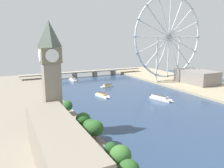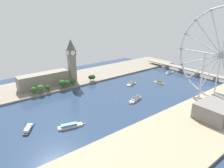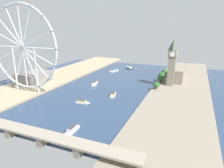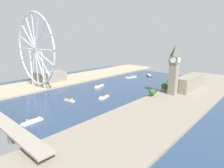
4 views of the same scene
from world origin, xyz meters
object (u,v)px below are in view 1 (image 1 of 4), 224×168
tour_boat_2 (161,98)px  tour_boat_3 (103,95)px  clock_tower (51,75)px  tour_boat_4 (73,79)px  tour_boat_1 (107,86)px  ferris_wheel (169,37)px  riverside_hall (197,77)px  parliament_block (58,148)px  river_bridge (85,72)px

tour_boat_2 → tour_boat_3: bearing=-145.5°
clock_tower → tour_boat_4: size_ratio=2.92×
tour_boat_1 → ferris_wheel: bearing=169.5°
tour_boat_2 → tour_boat_4: bearing=-177.5°
ferris_wheel → tour_boat_4: 171.02m
ferris_wheel → riverside_hall: 74.88m
tour_boat_4 → tour_boat_3: bearing=177.9°
parliament_block → tour_boat_1: parliament_block is taller
ferris_wheel → river_bridge: 161.72m
tour_boat_2 → tour_boat_4: size_ratio=1.16×
tour_boat_1 → tour_boat_4: bearing=-74.0°
tour_boat_3 → clock_tower: bearing=-57.0°
parliament_block → ferris_wheel: (216.61, 172.24, 56.72)m
ferris_wheel → river_bridge: bearing=134.7°
ferris_wheel → riverside_hall: bearing=-57.6°
clock_tower → tour_boat_2: clock_tower is taller
clock_tower → tour_boat_3: (75.44, 81.00, -42.20)m
tour_boat_1 → tour_boat_2: 92.92m
parliament_block → tour_boat_3: parliament_block is taller
riverside_hall → tour_boat_1: size_ratio=2.63×
river_bridge → parliament_block: bearing=-112.0°
river_bridge → tour_boat_1: 99.35m
parliament_block → tour_boat_3: (83.89, 132.98, -13.01)m
clock_tower → tour_boat_3: 118.46m
river_bridge → tour_boat_4: 42.21m
parliament_block → tour_boat_4: size_ratio=3.22×
tour_boat_2 → riverside_hall: bearing=95.8°
parliament_block → river_bridge: (112.16, 277.95, -7.07)m
river_bridge → tour_boat_1: river_bridge is taller
riverside_hall → river_bridge: riverside_hall is taller
tour_boat_2 → ferris_wheel: bearing=119.3°
riverside_hall → tour_boat_3: bearing=-179.8°
parliament_block → riverside_hall: parliament_block is taller
riverside_hall → parliament_block: bearing=-151.1°
tour_boat_4 → tour_boat_1: bearing=-160.6°
tour_boat_2 → tour_boat_1: bearing=179.8°
river_bridge → tour_boat_2: 189.93m
tour_boat_3 → tour_boat_4: (-2.78, 116.98, 0.12)m
tour_boat_3 → ferris_wheel: bearing=92.4°
ferris_wheel → tour_boat_2: (-78.19, -82.31, -69.47)m
tour_boat_2 → parliament_block: bearing=-74.2°
ferris_wheel → riverside_hall: (24.63, -38.82, -59.10)m
riverside_hall → tour_boat_4: bearing=144.0°
riverside_hall → tour_boat_1: bearing=160.8°
tour_boat_2 → tour_boat_4: 169.98m
river_bridge → tour_boat_4: river_bridge is taller
tour_boat_2 → tour_boat_4: (-57.31, 160.03, -0.13)m
parliament_block → tour_boat_3: 157.77m
ferris_wheel → parliament_block: bearing=-141.5°
parliament_block → tour_boat_4: 263.11m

